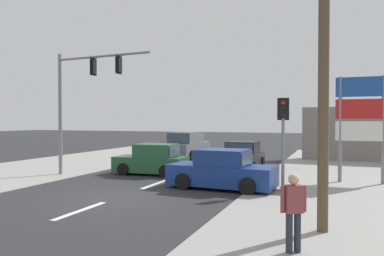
# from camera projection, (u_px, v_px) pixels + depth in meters

# --- Properties ---
(ground_plane) EXTENTS (140.00, 140.00, 0.00)m
(ground_plane) POSITION_uv_depth(u_px,v_px,m) (117.00, 198.00, 13.08)
(ground_plane) COLOR #28282B
(lane_dash_near) EXTENTS (0.20, 2.40, 0.01)m
(lane_dash_near) POSITION_uv_depth(u_px,v_px,m) (80.00, 211.00, 11.21)
(lane_dash_near) COLOR silver
(lane_dash_near) RESTS_ON ground
(lane_dash_mid) EXTENTS (0.20, 2.40, 0.01)m
(lane_dash_mid) POSITION_uv_depth(u_px,v_px,m) (155.00, 184.00, 15.88)
(lane_dash_mid) COLOR silver
(lane_dash_mid) RESTS_ON ground
(lane_dash_far) EXTENTS (0.20, 2.40, 0.01)m
(lane_dash_far) POSITION_uv_depth(u_px,v_px,m) (196.00, 169.00, 20.55)
(lane_dash_far) COLOR silver
(lane_dash_far) RESTS_ON ground
(kerb_left_verge) EXTENTS (8.00, 40.00, 0.02)m
(kerb_left_verge) POSITION_uv_depth(u_px,v_px,m) (20.00, 171.00, 19.86)
(kerb_left_verge) COLOR gray
(kerb_left_verge) RESTS_ON ground
(utility_pole_foreground_right) EXTENTS (3.78, 0.42, 9.90)m
(utility_pole_foreground_right) POSITION_uv_depth(u_px,v_px,m) (318.00, 12.00, 8.99)
(utility_pole_foreground_right) COLOR brown
(utility_pole_foreground_right) RESTS_ON ground
(traffic_signal_mast) EXTENTS (5.28, 0.55, 6.00)m
(traffic_signal_mast) POSITION_uv_depth(u_px,v_px,m) (80.00, 91.00, 18.02)
(traffic_signal_mast) COLOR slate
(traffic_signal_mast) RESTS_ON ground
(pedestal_signal_right_kerb) EXTENTS (0.44, 0.29, 3.56)m
(pedestal_signal_right_kerb) POSITION_uv_depth(u_px,v_px,m) (283.00, 128.00, 14.10)
(pedestal_signal_right_kerb) COLOR slate
(pedestal_signal_right_kerb) RESTS_ON ground
(shopping_plaza_sign) EXTENTS (2.10, 0.16, 4.60)m
(shopping_plaza_sign) POSITION_uv_depth(u_px,v_px,m) (362.00, 114.00, 16.00)
(shopping_plaza_sign) COLOR slate
(shopping_plaza_sign) RESTS_ON ground
(hatchback_oncoming_mid) EXTENTS (3.69, 1.87, 1.53)m
(hatchback_oncoming_mid) POSITION_uv_depth(u_px,v_px,m) (152.00, 160.00, 18.75)
(hatchback_oncoming_mid) COLOR #235633
(hatchback_oncoming_mid) RESTS_ON ground
(sedan_kerbside_parked) EXTENTS (4.34, 2.10, 1.56)m
(sedan_kerbside_parked) POSITION_uv_depth(u_px,v_px,m) (222.00, 171.00, 14.82)
(sedan_kerbside_parked) COLOR navy
(sedan_kerbside_parked) RESTS_ON ground
(suv_crossing_left) EXTENTS (2.14, 4.58, 1.90)m
(suv_crossing_left) POSITION_uv_depth(u_px,v_px,m) (187.00, 146.00, 26.32)
(suv_crossing_left) COLOR slate
(suv_crossing_left) RESTS_ON ground
(sedan_receding_far) EXTENTS (1.92, 4.26, 1.56)m
(sedan_receding_far) POSITION_uv_depth(u_px,v_px,m) (243.00, 157.00, 20.35)
(sedan_receding_far) COLOR black
(sedan_receding_far) RESTS_ON ground
(pedestrian_at_kerb) EXTENTS (0.49, 0.37, 1.63)m
(pedestrian_at_kerb) POSITION_uv_depth(u_px,v_px,m) (293.00, 208.00, 7.59)
(pedestrian_at_kerb) COLOR #232838
(pedestrian_at_kerb) RESTS_ON ground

